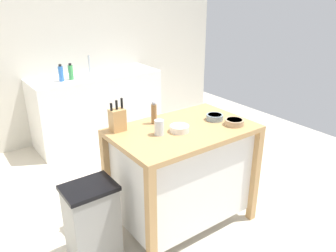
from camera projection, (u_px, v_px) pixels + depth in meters
ground_plane at (161, 219)px, 2.96m from camera, size 5.86×5.86×0.00m
wall_back at (57, 39)px, 4.14m from camera, size 4.86×0.10×2.60m
kitchen_island at (182, 171)px, 2.75m from camera, size 1.10×0.71×0.88m
knife_block at (117, 119)px, 2.53m from camera, size 0.11×0.09×0.25m
bowl_ceramic_small at (179, 128)px, 2.53m from camera, size 0.15×0.15×0.05m
bowl_ceramic_wide at (215, 117)px, 2.76m from camera, size 0.14×0.14×0.05m
bowl_stoneware_deep at (234, 122)px, 2.65m from camera, size 0.15×0.15×0.05m
drinking_cup at (159, 127)px, 2.46m from camera, size 0.07×0.07×0.11m
pepper_grinder at (154, 113)px, 2.66m from camera, size 0.04×0.04×0.19m
trash_bin at (92, 223)px, 2.42m from camera, size 0.36×0.28×0.63m
sink_counter at (97, 108)px, 4.38m from camera, size 1.61×0.60×0.88m
sink_faucet at (89, 64)px, 4.27m from camera, size 0.02×0.02×0.22m
bottle_dish_soap at (71, 72)px, 3.94m from camera, size 0.06×0.06×0.19m
bottle_spray_cleaner at (61, 73)px, 3.87m from camera, size 0.06×0.06×0.20m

